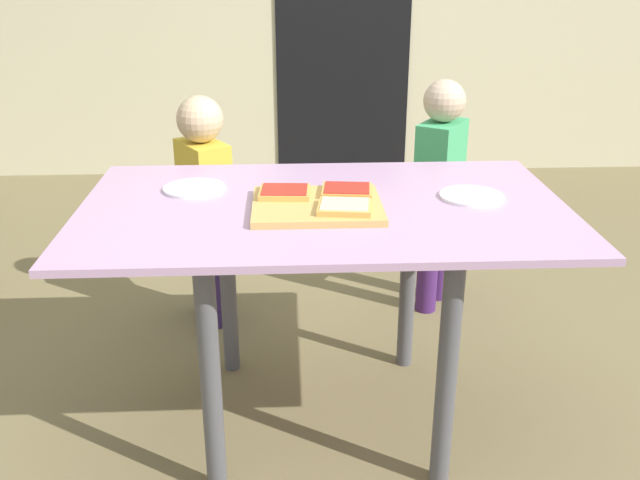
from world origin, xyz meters
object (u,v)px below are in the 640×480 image
object	(u,v)px
dining_table	(324,239)
cutting_board	(317,206)
plate_white_right	(472,196)
child_left	(205,195)
pizza_slice_far_left	(285,192)
pizza_slice_near_right	(345,207)
pizza_slice_far_right	(347,190)
plate_white_left	(194,188)
child_right	(439,181)

from	to	relation	value
dining_table	cutting_board	world-z (taller)	cutting_board
plate_white_right	child_left	world-z (taller)	child_left
pizza_slice_far_left	child_left	xyz separation A→B (m)	(-0.32, 0.70, -0.24)
pizza_slice_near_right	pizza_slice_far_right	bearing A→B (deg)	82.60
pizza_slice_far_right	plate_white_right	distance (m)	0.38
child_left	plate_white_left	bearing A→B (deg)	-86.23
pizza_slice_far_left	plate_white_left	world-z (taller)	pizza_slice_far_left
plate_white_right	child_left	size ratio (longest dim) A/B	0.20
pizza_slice_near_right	plate_white_left	world-z (taller)	pizza_slice_near_right
cutting_board	pizza_slice_far_right	xyz separation A→B (m)	(0.09, 0.08, 0.02)
cutting_board	plate_white_left	bearing A→B (deg)	152.65
dining_table	pizza_slice_far_left	bearing A→B (deg)	163.86
child_left	child_right	world-z (taller)	child_right
pizza_slice_far_left	plate_white_left	size ratio (longest dim) A/B	0.81
pizza_slice_near_right	plate_white_right	xyz separation A→B (m)	(0.40, 0.15, -0.02)
dining_table	pizza_slice_near_right	size ratio (longest dim) A/B	8.77
child_left	plate_white_right	bearing A→B (deg)	-37.61
child_right	pizza_slice_near_right	bearing A→B (deg)	-117.30
cutting_board	child_right	distance (m)	1.04
dining_table	plate_white_left	bearing A→B (deg)	158.56
cutting_board	plate_white_right	size ratio (longest dim) A/B	1.93
dining_table	child_left	xyz separation A→B (m)	(-0.44, 0.73, -0.10)
plate_white_right	child_right	bearing A→B (deg)	84.59
cutting_board	pizza_slice_near_right	xyz separation A→B (m)	(0.08, -0.07, 0.02)
pizza_slice_far_left	pizza_slice_far_right	bearing A→B (deg)	1.73
plate_white_right	child_left	xyz separation A→B (m)	(-0.90, 0.69, -0.22)
pizza_slice_far_right	plate_white_left	xyz separation A→B (m)	(-0.47, 0.12, -0.02)
plate_white_right	child_left	bearing A→B (deg)	142.39
pizza_slice_far_right	pizza_slice_near_right	distance (m)	0.15
dining_table	plate_white_right	xyz separation A→B (m)	(0.46, 0.04, 0.12)
pizza_slice_far_right	child_right	bearing A→B (deg)	59.51
cutting_board	child_right	xyz separation A→B (m)	(0.55, 0.85, -0.20)
dining_table	child_right	distance (m)	0.98
cutting_board	child_left	distance (m)	0.90
pizza_slice_far_left	plate_white_left	xyz separation A→B (m)	(-0.29, 0.12, -0.02)
child_left	child_right	size ratio (longest dim) A/B	0.96
pizza_slice_near_right	pizza_slice_far_left	bearing A→B (deg)	140.33
pizza_slice_near_right	plate_white_right	distance (m)	0.43
pizza_slice_near_right	child_right	bearing A→B (deg)	62.70
cutting_board	child_left	xyz separation A→B (m)	(-0.42, 0.77, -0.22)
dining_table	plate_white_right	distance (m)	0.47
plate_white_left	child_left	world-z (taller)	child_left
pizza_slice_near_right	plate_white_right	bearing A→B (deg)	19.94
pizza_slice_far_right	plate_white_left	world-z (taller)	pizza_slice_far_right
pizza_slice_far_left	cutting_board	bearing A→B (deg)	-37.52
pizza_slice_far_left	plate_white_right	world-z (taller)	pizza_slice_far_left
pizza_slice_far_left	pizza_slice_far_right	size ratio (longest dim) A/B	0.97
dining_table	pizza_slice_near_right	world-z (taller)	pizza_slice_near_right
plate_white_right	child_right	world-z (taller)	child_right
dining_table	pizza_slice_far_right	bearing A→B (deg)	28.25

